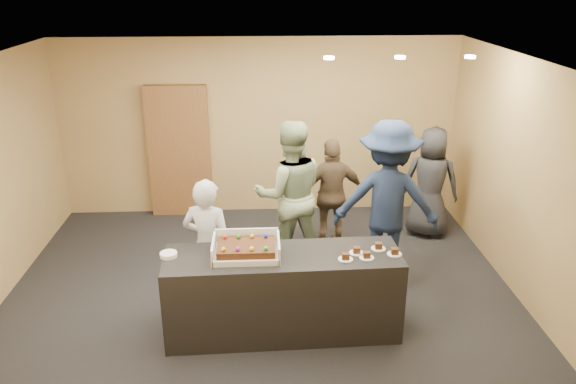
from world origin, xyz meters
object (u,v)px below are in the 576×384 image
object	(u,v)px
sheet_cake	(246,247)
person_dark_suit	(431,182)
person_server_grey	(208,247)
person_brown_extra	(332,195)
storage_cabinet	(179,152)
plate_stack	(169,255)
person_navy_man	(387,201)
serving_counter	(283,293)
cake_box	(246,251)
person_sage_man	(290,194)

from	to	relation	value
sheet_cake	person_dark_suit	size ratio (longest dim) A/B	0.36
person_server_grey	person_brown_extra	world-z (taller)	person_server_grey
storage_cabinet	plate_stack	world-z (taller)	storage_cabinet
person_navy_man	person_dark_suit	distance (m)	1.43
serving_counter	person_server_grey	distance (m)	0.97
plate_stack	person_dark_suit	bearing A→B (deg)	33.99
sheet_cake	serving_counter	bearing A→B (deg)	0.00
cake_box	person_server_grey	xyz separation A→B (m)	(-0.42, 0.43, -0.16)
storage_cabinet	person_navy_man	world-z (taller)	storage_cabinet
sheet_cake	person_brown_extra	xyz separation A→B (m)	(1.11, 1.93, -0.23)
plate_stack	person_brown_extra	size ratio (longest dim) A/B	0.11
cake_box	person_server_grey	bearing A→B (deg)	134.92
person_brown_extra	person_server_grey	bearing A→B (deg)	35.86
person_server_grey	person_sage_man	world-z (taller)	person_sage_man
person_navy_man	cake_box	bearing A→B (deg)	45.21
cake_box	plate_stack	world-z (taller)	cake_box
cake_box	person_navy_man	world-z (taller)	person_navy_man
person_server_grey	person_navy_man	size ratio (longest dim) A/B	0.79
person_server_grey	person_dark_suit	xyz separation A→B (m)	(2.97, 1.82, 0.01)
plate_stack	person_brown_extra	distance (m)	2.69
serving_counter	person_dark_suit	distance (m)	3.17
person_sage_man	person_navy_man	bearing A→B (deg)	155.92
cake_box	person_server_grey	world-z (taller)	person_server_grey
sheet_cake	person_navy_man	world-z (taller)	person_navy_man
person_brown_extra	person_navy_man	bearing A→B (deg)	118.20
storage_cabinet	cake_box	bearing A→B (deg)	-71.22
sheet_cake	person_server_grey	distance (m)	0.66
sheet_cake	storage_cabinet	bearing A→B (deg)	108.64
person_sage_man	person_navy_man	size ratio (longest dim) A/B	0.96
storage_cabinet	sheet_cake	size ratio (longest dim) A/B	3.55
storage_cabinet	cake_box	size ratio (longest dim) A/B	3.02
serving_counter	person_dark_suit	xyz separation A→B (m)	(2.18, 2.27, 0.35)
sheet_cake	person_dark_suit	distance (m)	3.42
sheet_cake	person_server_grey	bearing A→B (deg)	133.28
storage_cabinet	plate_stack	xyz separation A→B (m)	(0.30, -3.18, -0.09)
plate_stack	person_dark_suit	xyz separation A→B (m)	(3.33, 2.24, -0.13)
serving_counter	person_brown_extra	world-z (taller)	person_brown_extra
cake_box	person_sage_man	bearing A→B (deg)	70.94
person_navy_man	person_brown_extra	distance (m)	0.98
sheet_cake	plate_stack	world-z (taller)	sheet_cake
plate_stack	person_navy_man	xyz separation A→B (m)	(2.46, 1.13, 0.07)
serving_counter	person_navy_man	xyz separation A→B (m)	(1.31, 1.16, 0.54)
plate_stack	storage_cabinet	bearing A→B (deg)	95.42
storage_cabinet	person_dark_suit	world-z (taller)	storage_cabinet
serving_counter	plate_stack	world-z (taller)	plate_stack
storage_cabinet	person_navy_man	distance (m)	3.44
serving_counter	person_sage_man	bearing A→B (deg)	82.46
serving_counter	sheet_cake	size ratio (longest dim) A/B	4.20
person_server_grey	sheet_cake	bearing A→B (deg)	150.49
serving_counter	person_brown_extra	size ratio (longest dim) A/B	1.56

